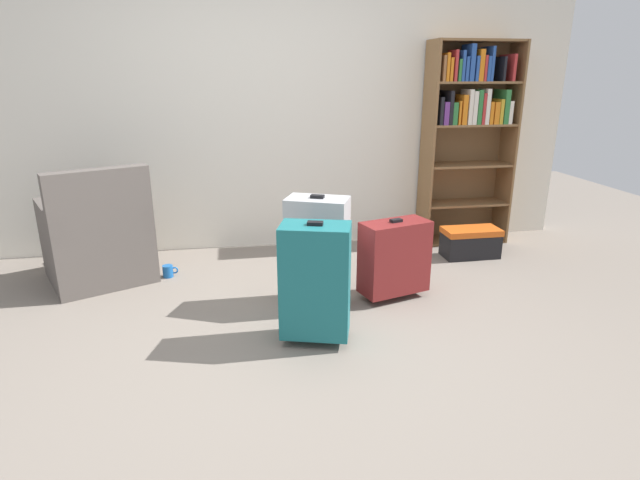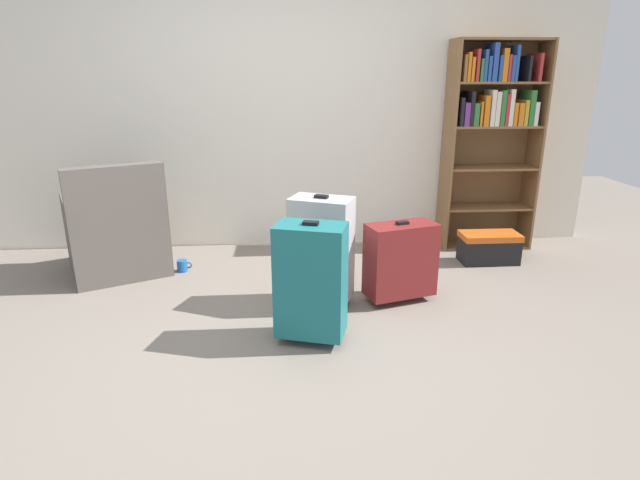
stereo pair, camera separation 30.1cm
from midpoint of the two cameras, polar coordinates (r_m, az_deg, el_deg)
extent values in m
plane|color=slate|center=(2.99, -1.29, -12.56)|extent=(9.98, 9.98, 0.00)
cube|color=silver|center=(4.61, -2.67, 15.31)|extent=(5.70, 0.10, 2.60)
cube|color=brown|center=(4.70, 15.96, 9.82)|extent=(0.02, 0.32, 1.80)
cube|color=brown|center=(5.01, 24.51, 9.39)|extent=(0.02, 0.32, 1.80)
cube|color=brown|center=(4.98, 19.68, 9.90)|extent=(0.80, 0.02, 1.80)
cube|color=brown|center=(5.03, 19.28, -0.45)|extent=(0.76, 0.30, 0.02)
cube|color=brown|center=(4.94, 19.71, 3.53)|extent=(0.76, 0.30, 0.02)
cube|color=brown|center=(4.87, 20.16, 7.64)|extent=(0.76, 0.30, 0.02)
cube|color=brown|center=(4.82, 20.63, 11.85)|extent=(0.76, 0.30, 0.02)
cube|color=brown|center=(4.80, 21.12, 16.12)|extent=(0.76, 0.30, 0.02)
cube|color=brown|center=(4.81, 21.60, 20.16)|extent=(0.76, 0.30, 0.02)
cube|color=black|center=(4.66, 17.04, 13.60)|extent=(0.03, 0.25, 0.23)
cube|color=#66337F|center=(4.64, 17.71, 13.28)|extent=(0.04, 0.18, 0.19)
cube|color=black|center=(4.70, 18.05, 13.85)|extent=(0.03, 0.27, 0.28)
cube|color=#2D7238|center=(4.71, 18.44, 13.24)|extent=(0.04, 0.27, 0.19)
cube|color=orange|center=(4.69, 19.12, 13.23)|extent=(0.02, 0.19, 0.20)
cube|color=orange|center=(4.71, 19.66, 13.49)|extent=(0.04, 0.18, 0.25)
cube|color=silver|center=(4.73, 20.23, 13.73)|extent=(0.04, 0.20, 0.30)
cube|color=silver|center=(4.77, 20.61, 13.62)|extent=(0.04, 0.23, 0.28)
cube|color=#2D7238|center=(4.80, 21.04, 13.66)|extent=(0.04, 0.27, 0.29)
cube|color=#B22D2D|center=(4.81, 21.46, 13.46)|extent=(0.03, 0.26, 0.26)
cube|color=silver|center=(4.79, 22.04, 13.59)|extent=(0.04, 0.19, 0.30)
cube|color=orange|center=(4.83, 22.30, 12.94)|extent=(0.03, 0.23, 0.19)
cube|color=orange|center=(4.87, 22.73, 12.91)|extent=(0.04, 0.27, 0.19)
cube|color=gold|center=(4.87, 23.35, 12.97)|extent=(0.03, 0.22, 0.21)
cube|color=#2D7238|center=(4.89, 23.85, 13.40)|extent=(0.04, 0.24, 0.29)
cube|color=silver|center=(4.91, 24.24, 12.80)|extent=(0.03, 0.23, 0.20)
cube|color=brown|center=(4.65, 17.42, 17.87)|extent=(0.02, 0.25, 0.21)
cube|color=orange|center=(4.66, 17.83, 17.96)|extent=(0.03, 0.24, 0.23)
cube|color=orange|center=(4.67, 18.17, 17.69)|extent=(0.02, 0.25, 0.19)
cube|color=#B22D2D|center=(4.66, 18.83, 18.01)|extent=(0.02, 0.18, 0.25)
cube|color=#2D7238|center=(4.70, 19.07, 17.53)|extent=(0.02, 0.25, 0.18)
cube|color=#264C99|center=(4.71, 19.42, 17.92)|extent=(0.03, 0.26, 0.25)
cube|color=#264C99|center=(4.70, 19.95, 17.56)|extent=(0.03, 0.20, 0.20)
cube|color=#264C99|center=(4.72, 20.49, 18.12)|extent=(0.04, 0.21, 0.30)
cube|color=#264C99|center=(4.74, 21.00, 17.49)|extent=(0.03, 0.20, 0.20)
cube|color=orange|center=(4.77, 21.35, 17.77)|extent=(0.04, 0.24, 0.26)
cube|color=#B22D2D|center=(4.76, 21.89, 17.43)|extent=(0.02, 0.19, 0.21)
cube|color=#264C99|center=(4.81, 22.02, 17.37)|extent=(0.03, 0.27, 0.20)
cube|color=#264C99|center=(4.81, 22.49, 17.79)|extent=(0.02, 0.24, 0.28)
cube|color=black|center=(4.84, 23.78, 17.14)|extent=(0.02, 0.20, 0.20)
cube|color=#B22D2D|center=(4.91, 24.60, 17.16)|extent=(0.02, 0.26, 0.22)
cube|color=#59514C|center=(4.35, -19.90, -0.72)|extent=(0.93, 0.93, 0.40)
cube|color=gray|center=(4.28, -20.24, 2.32)|extent=(0.70, 0.74, 0.08)
cube|color=#59514C|center=(3.95, -19.84, 4.27)|extent=(0.68, 0.41, 0.50)
cube|color=#59514C|center=(4.32, -16.43, 3.79)|extent=(0.39, 0.68, 0.22)
cube|color=#59514C|center=(4.23, -24.32, 2.63)|extent=(0.39, 0.68, 0.22)
cylinder|color=#1959A5|center=(4.22, -13.24, -2.87)|extent=(0.08, 0.08, 0.10)
torus|color=#1959A5|center=(4.21, -12.54, -2.80)|extent=(0.06, 0.01, 0.06)
cube|color=black|center=(4.57, 20.19, -1.02)|extent=(0.47, 0.24, 0.23)
cube|color=#D85919|center=(4.54, 20.35, 0.39)|extent=(0.48, 0.25, 0.05)
cube|color=#19666B|center=(2.95, 1.91, -4.59)|extent=(0.45, 0.35, 0.67)
cube|color=black|center=(2.83, 1.98, 1.86)|extent=(0.10, 0.07, 0.02)
cylinder|color=black|center=(3.13, -0.70, -10.48)|extent=(0.06, 0.06, 0.05)
cylinder|color=black|center=(3.09, 4.42, -10.97)|extent=(0.06, 0.06, 0.05)
cube|color=#B7BABF|center=(3.42, 2.67, -1.05)|extent=(0.47, 0.38, 0.70)
cube|color=black|center=(3.32, 2.76, 4.86)|extent=(0.10, 0.08, 0.02)
cylinder|color=black|center=(3.60, 0.42, -6.48)|extent=(0.07, 0.07, 0.05)
cylinder|color=black|center=(3.53, 4.79, -7.09)|extent=(0.07, 0.07, 0.05)
cube|color=maroon|center=(3.57, 11.41, -2.21)|extent=(0.52, 0.35, 0.51)
cube|color=black|center=(3.49, 11.68, 1.87)|extent=(0.09, 0.07, 0.02)
cylinder|color=black|center=(3.60, 8.86, -6.74)|extent=(0.06, 0.06, 0.05)
cylinder|color=black|center=(3.76, 13.32, -5.89)|extent=(0.06, 0.06, 0.05)
camera|label=1|loc=(0.15, -87.24, 0.90)|focal=28.57mm
camera|label=2|loc=(0.15, 92.76, -0.90)|focal=28.57mm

